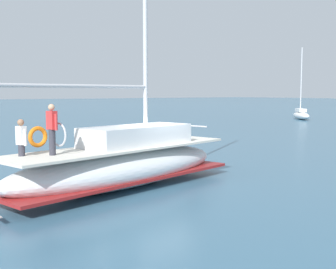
# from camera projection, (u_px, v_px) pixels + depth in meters

# --- Properties ---
(ground_plane) EXTENTS (400.00, 400.00, 0.00)m
(ground_plane) POSITION_uv_depth(u_px,v_px,m) (158.00, 182.00, 16.89)
(ground_plane) COLOR #38607A
(main_sailboat) EXTENTS (4.54, 9.89, 11.88)m
(main_sailboat) POSITION_uv_depth(u_px,v_px,m) (124.00, 162.00, 15.83)
(main_sailboat) COLOR silver
(main_sailboat) RESTS_ON ground
(moored_cutter_left) EXTENTS (5.42, 4.57, 8.92)m
(moored_cutter_left) POSITION_uv_depth(u_px,v_px,m) (301.00, 114.00, 55.31)
(moored_cutter_left) COLOR white
(moored_cutter_left) RESTS_ON ground
(mooring_buoy) EXTENTS (0.75, 0.75, 0.98)m
(mooring_buoy) POSITION_uv_depth(u_px,v_px,m) (135.00, 146.00, 26.25)
(mooring_buoy) COLOR #EA4C19
(mooring_buoy) RESTS_ON ground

